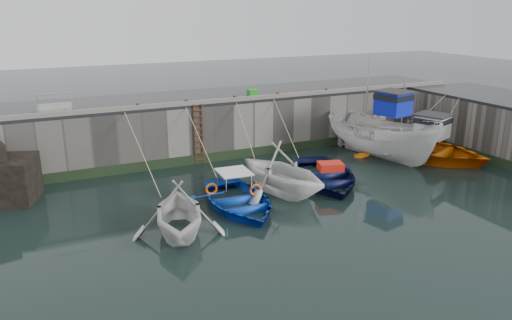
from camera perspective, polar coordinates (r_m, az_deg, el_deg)
name	(u,v)px	position (r m, az deg, el deg)	size (l,w,h in m)	color
ground	(336,229)	(19.18, 9.18, -7.77)	(120.00, 120.00, 0.00)	black
quay_back	(217,123)	(29.30, -4.48, 4.25)	(30.00, 5.00, 3.00)	slate
road_back	(216,96)	(28.99, -4.55, 7.30)	(30.00, 5.00, 0.16)	black
kerb_back	(232,100)	(26.81, -2.76, 6.92)	(30.00, 0.30, 0.20)	slate
algae_back	(234,155)	(27.33, -2.52, 0.63)	(30.00, 0.08, 0.50)	black
algae_right	(504,164)	(28.72, 26.46, -0.38)	(0.08, 15.00, 0.50)	black
ladder	(199,135)	(26.26, -6.55, 2.88)	(0.51, 0.08, 3.20)	#3F1E0F
boat_near_white	(179,232)	(18.88, -8.75, -8.16)	(3.70, 4.29, 2.26)	silver
boat_near_white_rope	(147,188)	(23.50, -12.37, -3.20)	(0.04, 5.88, 3.10)	tan
boat_near_blue	(238,206)	(20.97, -2.03, -5.32)	(3.76, 5.26, 1.09)	#0B3AAE
boat_near_blue_rope	(203,175)	(24.87, -6.08, -1.75)	(0.04, 4.69, 3.10)	tan
boat_near_blacktrim	(281,192)	(22.53, 2.86, -3.70)	(4.29, 4.97, 2.62)	silver
boat_near_blacktrim_rope	(244,167)	(26.01, -1.36, -0.80)	(0.04, 4.11, 3.10)	tan
boat_near_navy	(325,182)	(24.03, 7.86, -2.49)	(4.00, 5.60, 1.16)	#090E38
boat_near_navy_rope	(286,160)	(27.23, 3.40, 0.00)	(0.04, 3.86, 3.10)	tan
boat_far_white	(382,136)	(28.21, 14.20, 2.63)	(4.32, 7.82, 5.85)	silver
boat_far_orange	(420,148)	(29.10, 18.24, 1.32)	(7.83, 9.03, 4.57)	orange
fish_crate	(253,92)	(28.81, -0.39, 7.77)	(0.56, 0.44, 0.31)	#1C9C1C
railing	(55,108)	(25.95, -21.99, 5.58)	(1.60, 1.05, 1.00)	#A5A8AD
bollard_a	(138,106)	(25.45, -13.37, 6.02)	(0.18, 0.18, 0.28)	#3F1E0F
bollard_b	(186,102)	(26.06, -7.97, 6.57)	(0.18, 0.18, 0.28)	#3F1E0F
bollard_c	(235,98)	(26.97, -2.45, 7.07)	(0.18, 0.18, 0.28)	#3F1E0F
bollard_d	(278,95)	(28.06, 2.49, 7.46)	(0.18, 0.18, 0.28)	#3F1E0F
bollard_e	(326,91)	(29.66, 8.03, 7.84)	(0.18, 0.18, 0.28)	#3F1E0F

